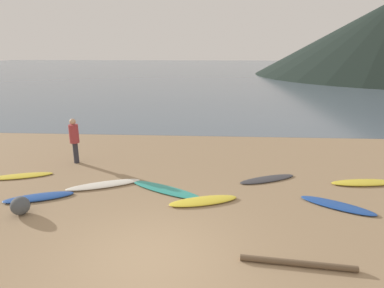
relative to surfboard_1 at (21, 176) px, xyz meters
The scene contains 13 objects.
ground_plane 7.80m from the surfboard_1, 45.76° to the left, with size 120.00×120.00×0.20m, color #997C5B.
ocean_water 56.21m from the surfboard_1, 84.44° to the left, with size 140.00×100.00×0.01m, color slate.
surfboard_1 is the anchor object (origin of this frame).
surfboard_2 2.25m from the surfboard_1, 46.88° to the right, with size 2.01×0.56×0.10m, color #1E479E.
surfboard_3 3.26m from the surfboard_1, 10.42° to the right, with size 2.41×0.54×0.09m, color silver.
surfboard_4 5.36m from the surfboard_1, ahead, with size 2.68×0.56×0.07m, color teal.
surfboard_5 6.72m from the surfboard_1, 13.65° to the right, with size 2.09×0.59×0.10m, color yellow.
surfboard_6 8.71m from the surfboard_1, ahead, with size 2.13×0.51×0.06m, color #333338.
surfboard_7 10.52m from the surfboard_1, ahead, with size 2.07×0.56×0.08m, color #1E479E.
surfboard_8 11.89m from the surfboard_1, ahead, with size 2.24×0.56×0.10m, color yellow.
person_1 2.35m from the surfboard_1, 48.36° to the left, with size 0.36×0.36×1.79m.
driftwood_log 9.66m from the surfboard_1, 27.19° to the right, with size 0.13×0.13×2.39m, color brown.
beach_rock_near 3.04m from the surfboard_1, 59.36° to the right, with size 0.51×0.51×0.51m, color #474C51.
Camera 1 is at (1.30, -6.01, 4.42)m, focal length 30.67 mm.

